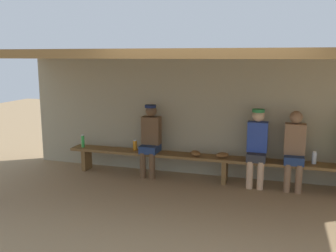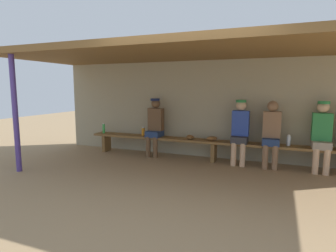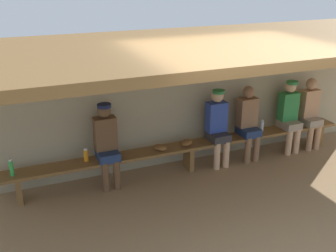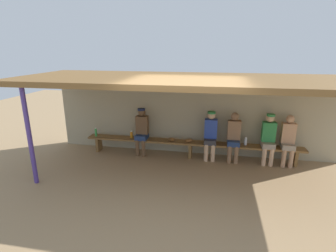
{
  "view_description": "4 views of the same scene",
  "coord_description": "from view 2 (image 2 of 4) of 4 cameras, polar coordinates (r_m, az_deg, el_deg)",
  "views": [
    {
      "loc": [
        0.89,
        -4.92,
        2.24
      ],
      "look_at": [
        -1.01,
        1.4,
        1.0
      ],
      "focal_mm": 40.32,
      "sensor_mm": 36.0,
      "label": 1
    },
    {
      "loc": [
        1.29,
        -4.32,
        1.59
      ],
      "look_at": [
        -1.01,
        1.39,
        0.75
      ],
      "focal_mm": 29.91,
      "sensor_mm": 36.0,
      "label": 2
    },
    {
      "loc": [
        -2.67,
        -4.04,
        3.23
      ],
      "look_at": [
        -0.51,
        1.24,
        0.98
      ],
      "focal_mm": 43.0,
      "sensor_mm": 36.0,
      "label": 3
    },
    {
      "loc": [
        0.65,
        -5.22,
        2.95
      ],
      "look_at": [
        -0.54,
        1.05,
        1.04
      ],
      "focal_mm": 27.73,
      "sensor_mm": 36.0,
      "label": 4
    }
  ],
  "objects": [
    {
      "name": "ground_plane",
      "position": [
        4.78,
        5.08,
        -11.66
      ],
      "size": [
        24.0,
        24.0,
        0.0
      ],
      "primitive_type": "plane",
      "color": "#9E7F59"
    },
    {
      "name": "back_wall",
      "position": [
        6.47,
        10.36,
        3.32
      ],
      "size": [
        8.0,
        0.2,
        2.2
      ],
      "primitive_type": "cube",
      "color": "tan",
      "rests_on": "ground"
    },
    {
      "name": "dugout_roof",
      "position": [
        5.23,
        7.7,
        15.09
      ],
      "size": [
        8.0,
        2.8,
        0.12
      ],
      "primitive_type": "cube",
      "color": "brown",
      "rests_on": "back_wall"
    },
    {
      "name": "support_post",
      "position": [
        5.97,
        -28.68,
        2.13
      ],
      "size": [
        0.1,
        0.1,
        2.2
      ],
      "primitive_type": "cylinder",
      "color": "#4C388C",
      "rests_on": "ground"
    },
    {
      "name": "bench",
      "position": [
        6.13,
        9.35,
        -3.63
      ],
      "size": [
        6.0,
        0.36,
        0.46
      ],
      "color": "brown",
      "rests_on": "ground"
    },
    {
      "name": "player_shirtless_tan",
      "position": [
        5.94,
        20.34,
        -1.03
      ],
      "size": [
        0.34,
        0.42,
        1.34
      ],
      "color": "navy",
      "rests_on": "ground"
    },
    {
      "name": "player_in_red",
      "position": [
        6.51,
        -2.68,
        0.34
      ],
      "size": [
        0.34,
        0.42,
        1.34
      ],
      "color": "navy",
      "rests_on": "ground"
    },
    {
      "name": "player_middle",
      "position": [
        5.98,
        28.84,
        -1.29
      ],
      "size": [
        0.34,
        0.42,
        1.34
      ],
      "color": "gray",
      "rests_on": "ground"
    },
    {
      "name": "player_near_post",
      "position": [
        5.98,
        14.47,
        -0.57
      ],
      "size": [
        0.34,
        0.42,
        1.34
      ],
      "color": "#333338",
      "rests_on": "ground"
    },
    {
      "name": "water_bottle_blue",
      "position": [
        7.2,
        -12.97,
        -0.47
      ],
      "size": [
        0.06,
        0.06,
        0.25
      ],
      "color": "green",
      "rests_on": "bench"
    },
    {
      "name": "water_bottle_green",
      "position": [
        6.71,
        -5.08,
        -1.1
      ],
      "size": [
        0.08,
        0.08,
        0.21
      ],
      "color": "orange",
      "rests_on": "bench"
    },
    {
      "name": "water_bottle_clear",
      "position": [
        6.0,
        23.37,
        -2.72
      ],
      "size": [
        0.07,
        0.07,
        0.21
      ],
      "color": "silver",
      "rests_on": "bench"
    },
    {
      "name": "baseball_glove_tan",
      "position": [
        6.22,
        4.56,
        -2.28
      ],
      "size": [
        0.27,
        0.29,
        0.09
      ],
      "primitive_type": "ellipsoid",
      "rotation": [
        0.0,
        0.0,
        5.25
      ],
      "color": "brown",
      "rests_on": "bench"
    },
    {
      "name": "baseball_glove_dark_brown",
      "position": [
        6.11,
        8.91,
        -2.54
      ],
      "size": [
        0.29,
        0.28,
        0.09
      ],
      "primitive_type": "ellipsoid",
      "rotation": [
        0.0,
        0.0,
        0.68
      ],
      "color": "brown",
      "rests_on": "bench"
    }
  ]
}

